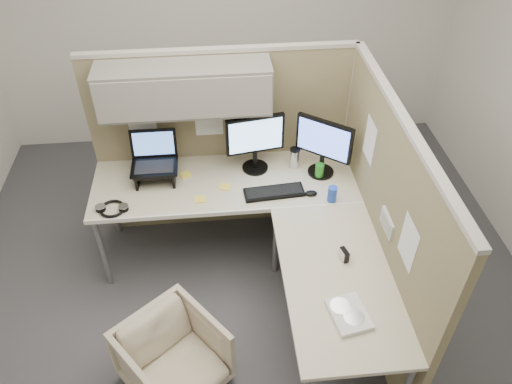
{
  "coord_description": "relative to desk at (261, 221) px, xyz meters",
  "views": [
    {
      "loc": [
        -0.16,
        -2.37,
        3.12
      ],
      "look_at": [
        0.1,
        0.25,
        0.85
      ],
      "focal_mm": 35.0,
      "sensor_mm": 36.0,
      "label": 1
    }
  ],
  "objects": [
    {
      "name": "office_chair",
      "position": [
        -0.64,
        -0.75,
        -0.4
      ],
      "size": [
        0.77,
        0.77,
        0.58
      ],
      "primitive_type": "imported",
      "rotation": [
        0.0,
        0.0,
        0.67
      ],
      "color": "beige",
      "rests_on": "ground"
    },
    {
      "name": "mouse",
      "position": [
        0.39,
        0.19,
        0.06
      ],
      "size": [
        0.09,
        0.06,
        0.03
      ],
      "primitive_type": "ellipsoid",
      "rotation": [
        0.0,
        0.0,
        -0.05
      ],
      "color": "black",
      "rests_on": "desk"
    },
    {
      "name": "partition_right",
      "position": [
        0.78,
        -0.19,
        0.13
      ],
      "size": [
        0.07,
        2.03,
        1.63
      ],
      "color": "#877B58",
      "rests_on": "ground"
    },
    {
      "name": "desk",
      "position": [
        0.0,
        0.0,
        0.0
      ],
      "size": [
        2.0,
        1.98,
        0.73
      ],
      "color": "beige",
      "rests_on": "ground"
    },
    {
      "name": "laptop_station",
      "position": [
        -0.75,
        0.5,
        0.18
      ],
      "size": [
        0.34,
        0.29,
        0.36
      ],
      "color": "black",
      "rests_on": "desk"
    },
    {
      "name": "monitor_right",
      "position": [
        0.51,
        0.44,
        0.32
      ],
      "size": [
        0.37,
        0.29,
        0.47
      ],
      "rotation": [
        0.0,
        0.0,
        -0.65
      ],
      "color": "black",
      "rests_on": "desk"
    },
    {
      "name": "desk_clock",
      "position": [
        0.48,
        -0.44,
        0.08
      ],
      "size": [
        0.05,
        0.08,
        0.08
      ],
      "rotation": [
        0.0,
        0.0,
        -1.31
      ],
      "color": "black",
      "rests_on": "desk"
    },
    {
      "name": "monitor_left",
      "position": [
        0.01,
        0.54,
        0.32
      ],
      "size": [
        0.44,
        0.2,
        0.47
      ],
      "rotation": [
        0.0,
        0.0,
        0.16
      ],
      "color": "black",
      "rests_on": "desk"
    },
    {
      "name": "headphones",
      "position": [
        -1.04,
        0.17,
        0.06
      ],
      "size": [
        0.23,
        0.2,
        0.03
      ],
      "rotation": [
        0.0,
        0.0,
        -0.08
      ],
      "color": "black",
      "rests_on": "desk"
    },
    {
      "name": "soda_can_silver",
      "position": [
        0.48,
        0.39,
        0.1
      ],
      "size": [
        0.07,
        0.07,
        0.12
      ],
      "primitive_type": "cylinder",
      "color": "#268C1E",
      "rests_on": "desk"
    },
    {
      "name": "sticky_note_a",
      "position": [
        -0.42,
        0.22,
        0.05
      ],
      "size": [
        0.08,
        0.08,
        0.01
      ],
      "primitive_type": "cube",
      "rotation": [
        0.0,
        0.0,
        0.05
      ],
      "color": "yellow",
      "rests_on": "desk"
    },
    {
      "name": "travel_mug",
      "position": [
        0.31,
        0.54,
        0.13
      ],
      "size": [
        0.08,
        0.08,
        0.17
      ],
      "color": "silver",
      "rests_on": "desk"
    },
    {
      "name": "sticky_note_c",
      "position": [
        -0.53,
        0.51,
        0.05
      ],
      "size": [
        0.1,
        0.1,
        0.01
      ],
      "primitive_type": "cube",
      "rotation": [
        0.0,
        0.0,
        0.43
      ],
      "color": "yellow",
      "rests_on": "desk"
    },
    {
      "name": "keyboard",
      "position": [
        0.12,
        0.23,
        0.05
      ],
      "size": [
        0.45,
        0.18,
        0.02
      ],
      "primitive_type": "cube",
      "rotation": [
        0.0,
        0.0,
        0.08
      ],
      "color": "black",
      "rests_on": "desk"
    },
    {
      "name": "paper_stack",
      "position": [
        0.41,
        -0.87,
        0.06
      ],
      "size": [
        0.25,
        0.29,
        0.03
      ],
      "rotation": [
        0.0,
        0.0,
        0.19
      ],
      "color": "white",
      "rests_on": "desk"
    },
    {
      "name": "soda_can_green",
      "position": [
        0.52,
        0.12,
        0.1
      ],
      "size": [
        0.07,
        0.07,
        0.12
      ],
      "primitive_type": "cylinder",
      "color": "#1E3FA5",
      "rests_on": "desk"
    },
    {
      "name": "sticky_note_d",
      "position": [
        -0.24,
        0.34,
        0.05
      ],
      "size": [
        0.1,
        0.1,
        0.01
      ],
      "primitive_type": "cube",
      "rotation": [
        0.0,
        0.0,
        -0.35
      ],
      "color": "yellow",
      "rests_on": "desk"
    },
    {
      "name": "partition_back",
      "position": [
        -0.34,
        0.7,
        0.41
      ],
      "size": [
        2.0,
        0.36,
        1.63
      ],
      "color": "#877B58",
      "rests_on": "ground"
    },
    {
      "name": "ground",
      "position": [
        -0.12,
        -0.13,
        -0.69
      ],
      "size": [
        4.5,
        4.5,
        0.0
      ],
      "primitive_type": "plane",
      "color": "#3D3D42",
      "rests_on": "ground"
    }
  ]
}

